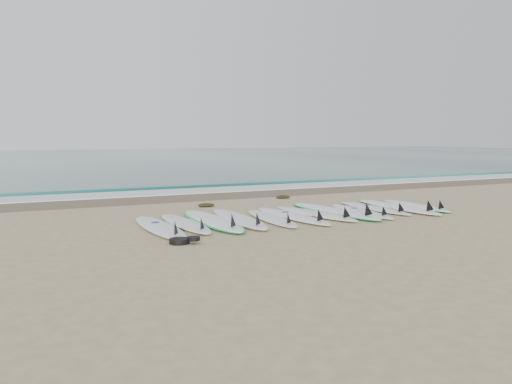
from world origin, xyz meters
name	(u,v)px	position (x,y,z in m)	size (l,w,h in m)	color
ground	(301,216)	(0.00, 0.00, 0.00)	(120.00, 120.00, 0.00)	tan
ocean	(92,158)	(0.00, 32.50, 0.01)	(120.00, 55.00, 0.03)	#236660
wet_sand_band	(228,195)	(0.00, 4.10, 0.01)	(120.00, 1.80, 0.01)	brown
foam_band	(210,190)	(0.00, 5.50, 0.02)	(120.00, 1.40, 0.04)	silver
wave_crest	(195,185)	(0.00, 7.00, 0.05)	(120.00, 1.00, 0.10)	#236660
surfboard_0	(160,227)	(-3.09, -0.26, 0.06)	(0.61, 2.65, 0.34)	white
surfboard_1	(186,223)	(-2.55, -0.07, 0.05)	(0.58, 2.43, 0.31)	silver
surfboard_2	(213,220)	(-1.98, 0.02, 0.05)	(0.70, 2.87, 0.36)	white
surfboard_3	(240,218)	(-1.44, -0.04, 0.06)	(0.71, 2.74, 0.35)	silver
surfboard_4	(272,218)	(-0.81, -0.22, 0.05)	(0.69, 2.37, 0.30)	white
surfboard_5	(294,216)	(-0.29, -0.18, 0.06)	(0.70, 2.64, 0.33)	white
surfboard_6	(317,213)	(0.31, -0.11, 0.06)	(0.93, 2.56, 0.32)	silver
surfboard_7	(335,211)	(0.87, 0.03, 0.06)	(0.93, 2.97, 0.37)	white
surfboard_8	(362,211)	(1.38, -0.24, 0.05)	(0.65, 2.36, 0.30)	white
surfboard_9	(375,208)	(1.97, 0.03, 0.05)	(0.53, 2.39, 0.31)	silver
surfboard_10	(399,207)	(2.56, -0.09, 0.06)	(0.64, 2.79, 0.36)	white
surfboard_11	(415,206)	(3.12, -0.02, 0.04)	(0.67, 2.36, 0.30)	white
seaweed_near	(206,205)	(-1.32, 2.24, 0.04)	(0.41, 0.32, 0.08)	black
seaweed_far	(283,197)	(1.14, 2.89, 0.04)	(0.41, 0.32, 0.08)	black
leash_coil	(183,241)	(-3.07, -1.54, 0.05)	(0.46, 0.36, 0.11)	black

